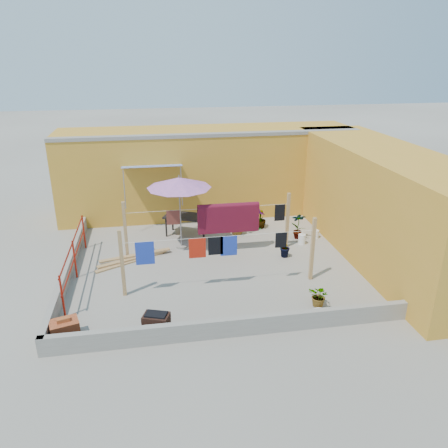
{
  "coord_description": "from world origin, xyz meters",
  "views": [
    {
      "loc": [
        -1.66,
        -11.49,
        5.8
      ],
      "look_at": [
        0.38,
        0.3,
        1.11
      ],
      "focal_mm": 35.0,
      "sensor_mm": 36.0,
      "label": 1
    }
  ],
  "objects_px": {
    "brick_stack": "(65,330)",
    "brazier": "(156,324)",
    "white_basin": "(321,314)",
    "green_hose": "(254,227)",
    "plant_back_a": "(237,223)",
    "patio_umbrella": "(179,183)",
    "water_jug_b": "(302,239)",
    "outdoor_table": "(187,217)",
    "water_jug_a": "(316,234)"
  },
  "relations": [
    {
      "from": "patio_umbrella",
      "to": "water_jug_a",
      "type": "bearing_deg",
      "value": 0.05
    },
    {
      "from": "water_jug_b",
      "to": "brazier",
      "type": "bearing_deg",
      "value": -139.3
    },
    {
      "from": "brazier",
      "to": "plant_back_a",
      "type": "distance_m",
      "value": 6.08
    },
    {
      "from": "white_basin",
      "to": "green_hose",
      "type": "xyz_separation_m",
      "value": [
        -0.23,
        5.73,
        -0.01
      ]
    },
    {
      "from": "brick_stack",
      "to": "green_hose",
      "type": "height_order",
      "value": "brick_stack"
    },
    {
      "from": "outdoor_table",
      "to": "white_basin",
      "type": "relative_size",
      "value": 3.46
    },
    {
      "from": "green_hose",
      "to": "plant_back_a",
      "type": "distance_m",
      "value": 0.91
    },
    {
      "from": "brick_stack",
      "to": "brazier",
      "type": "height_order",
      "value": "brick_stack"
    },
    {
      "from": "brazier",
      "to": "water_jug_a",
      "type": "height_order",
      "value": "brazier"
    },
    {
      "from": "brazier",
      "to": "outdoor_table",
      "type": "bearing_deg",
      "value": 77.6
    },
    {
      "from": "brick_stack",
      "to": "water_jug_a",
      "type": "relative_size",
      "value": 2.23
    },
    {
      "from": "outdoor_table",
      "to": "white_basin",
      "type": "bearing_deg",
      "value": -64.29
    },
    {
      "from": "patio_umbrella",
      "to": "brazier",
      "type": "bearing_deg",
      "value": -101.4
    },
    {
      "from": "outdoor_table",
      "to": "brazier",
      "type": "xyz_separation_m",
      "value": [
        -1.21,
        -5.51,
        -0.39
      ]
    },
    {
      "from": "brick_stack",
      "to": "water_jug_a",
      "type": "bearing_deg",
      "value": 30.65
    },
    {
      "from": "brazier",
      "to": "water_jug_a",
      "type": "bearing_deg",
      "value": 39.78
    },
    {
      "from": "brick_stack",
      "to": "water_jug_b",
      "type": "distance_m",
      "value": 7.86
    },
    {
      "from": "white_basin",
      "to": "green_hose",
      "type": "height_order",
      "value": "white_basin"
    },
    {
      "from": "brazier",
      "to": "green_hose",
      "type": "distance_m",
      "value": 6.8
    },
    {
      "from": "water_jug_a",
      "to": "brazier",
      "type": "bearing_deg",
      "value": -140.22
    },
    {
      "from": "white_basin",
      "to": "water_jug_b",
      "type": "height_order",
      "value": "water_jug_b"
    },
    {
      "from": "plant_back_a",
      "to": "brazier",
      "type": "bearing_deg",
      "value": -118.49
    },
    {
      "from": "patio_umbrella",
      "to": "green_hose",
      "type": "height_order",
      "value": "patio_umbrella"
    },
    {
      "from": "white_basin",
      "to": "plant_back_a",
      "type": "relative_size",
      "value": 0.6
    },
    {
      "from": "white_basin",
      "to": "water_jug_a",
      "type": "height_order",
      "value": "water_jug_a"
    },
    {
      "from": "white_basin",
      "to": "water_jug_b",
      "type": "relative_size",
      "value": 1.3
    },
    {
      "from": "plant_back_a",
      "to": "patio_umbrella",
      "type": "bearing_deg",
      "value": -157.56
    },
    {
      "from": "water_jug_b",
      "to": "patio_umbrella",
      "type": "bearing_deg",
      "value": 174.27
    },
    {
      "from": "water_jug_a",
      "to": "plant_back_a",
      "type": "height_order",
      "value": "plant_back_a"
    },
    {
      "from": "brick_stack",
      "to": "water_jug_b",
      "type": "relative_size",
      "value": 1.85
    },
    {
      "from": "green_hose",
      "to": "brick_stack",
      "type": "bearing_deg",
      "value": -134.78
    },
    {
      "from": "brazier",
      "to": "water_jug_b",
      "type": "height_order",
      "value": "brazier"
    },
    {
      "from": "brazier",
      "to": "plant_back_a",
      "type": "relative_size",
      "value": 0.81
    },
    {
      "from": "white_basin",
      "to": "green_hose",
      "type": "bearing_deg",
      "value": 92.31
    },
    {
      "from": "outdoor_table",
      "to": "plant_back_a",
      "type": "xyz_separation_m",
      "value": [
        1.69,
        -0.16,
        -0.24
      ]
    },
    {
      "from": "brazier",
      "to": "plant_back_a",
      "type": "xyz_separation_m",
      "value": [
        2.9,
        5.34,
        0.16
      ]
    },
    {
      "from": "outdoor_table",
      "to": "water_jug_b",
      "type": "relative_size",
      "value": 4.5
    },
    {
      "from": "outdoor_table",
      "to": "plant_back_a",
      "type": "distance_m",
      "value": 1.71
    },
    {
      "from": "water_jug_a",
      "to": "water_jug_b",
      "type": "bearing_deg",
      "value": -148.06
    },
    {
      "from": "brazier",
      "to": "water_jug_b",
      "type": "xyz_separation_m",
      "value": [
        4.8,
        4.13,
        -0.08
      ]
    },
    {
      "from": "brick_stack",
      "to": "white_basin",
      "type": "height_order",
      "value": "brick_stack"
    },
    {
      "from": "patio_umbrella",
      "to": "water_jug_a",
      "type": "distance_m",
      "value": 4.95
    },
    {
      "from": "water_jug_b",
      "to": "white_basin",
      "type": "bearing_deg",
      "value": -103.17
    },
    {
      "from": "water_jug_b",
      "to": "green_hose",
      "type": "distance_m",
      "value": 2.02
    },
    {
      "from": "patio_umbrella",
      "to": "plant_back_a",
      "type": "relative_size",
      "value": 3.25
    },
    {
      "from": "outdoor_table",
      "to": "brick_stack",
      "type": "distance_m",
      "value": 6.25
    },
    {
      "from": "green_hose",
      "to": "plant_back_a",
      "type": "xyz_separation_m",
      "value": [
        -0.72,
        -0.42,
        0.37
      ]
    },
    {
      "from": "patio_umbrella",
      "to": "brazier",
      "type": "xyz_separation_m",
      "value": [
        -0.91,
        -4.52,
        -1.89
      ]
    },
    {
      "from": "water_jug_a",
      "to": "plant_back_a",
      "type": "distance_m",
      "value": 2.68
    },
    {
      "from": "patio_umbrella",
      "to": "water_jug_b",
      "type": "bearing_deg",
      "value": -5.73
    }
  ]
}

